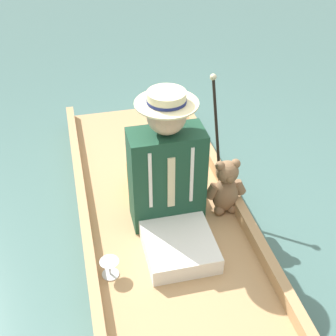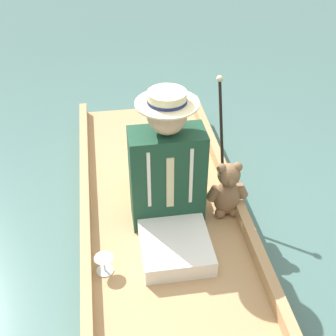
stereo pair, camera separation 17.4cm
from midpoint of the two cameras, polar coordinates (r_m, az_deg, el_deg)
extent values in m
plane|color=#476B66|center=(3.04, -1.70, -9.72)|extent=(16.00, 16.00, 0.00)
cube|color=tan|center=(2.99, -1.72, -8.83)|extent=(1.05, 3.22, 0.13)
cube|color=tan|center=(3.02, 7.50, -5.73)|extent=(0.06, 3.22, 0.09)
cube|color=tan|center=(2.89, -11.52, -8.68)|extent=(0.06, 3.22, 0.09)
cube|color=#B7933D|center=(3.21, -2.59, -1.55)|extent=(0.41, 0.29, 0.17)
cube|color=white|center=(2.78, -0.41, -9.62)|extent=(0.40, 0.43, 0.11)
cube|color=#19422D|center=(2.84, -1.91, -1.22)|extent=(0.45, 0.23, 0.65)
cube|color=beige|center=(2.72, -1.42, -1.88)|extent=(0.04, 0.01, 0.36)
cube|color=white|center=(2.73, 1.11, -0.96)|extent=(0.02, 0.01, 0.39)
cube|color=white|center=(2.69, -4.02, -1.69)|extent=(0.02, 0.01, 0.39)
sphere|color=tan|center=(2.60, -2.10, 6.44)|extent=(0.23, 0.23, 0.23)
cylinder|color=beige|center=(2.57, -2.13, 7.86)|extent=(0.36, 0.36, 0.01)
cylinder|color=beige|center=(2.55, -2.15, 8.60)|extent=(0.22, 0.22, 0.06)
cylinder|color=navy|center=(2.56, -2.14, 8.20)|extent=(0.22, 0.22, 0.02)
ellipsoid|color=#846042|center=(3.04, 5.36, -3.29)|extent=(0.17, 0.14, 0.25)
sphere|color=#846042|center=(2.93, 5.56, -0.50)|extent=(0.15, 0.15, 0.15)
sphere|color=brown|center=(2.89, 5.92, -1.39)|extent=(0.06, 0.06, 0.06)
sphere|color=#846042|center=(2.91, 6.57, 0.49)|extent=(0.06, 0.06, 0.06)
sphere|color=#846042|center=(2.88, 4.66, 0.22)|extent=(0.06, 0.06, 0.06)
cylinder|color=#846042|center=(3.04, 7.04, -2.38)|extent=(0.10, 0.06, 0.11)
cylinder|color=#846042|center=(2.99, 3.75, -2.89)|extent=(0.10, 0.06, 0.11)
sphere|color=#846042|center=(3.09, 6.27, -4.90)|extent=(0.07, 0.07, 0.07)
sphere|color=#846042|center=(3.06, 4.65, -5.17)|extent=(0.07, 0.07, 0.07)
cylinder|color=silver|center=(2.74, -8.87, -12.72)|extent=(0.10, 0.10, 0.01)
cylinder|color=silver|center=(2.72, -8.93, -12.31)|extent=(0.01, 0.01, 0.05)
cone|color=silver|center=(2.68, -9.03, -11.58)|extent=(0.11, 0.11, 0.05)
cylinder|color=black|center=(3.08, 4.43, 3.30)|extent=(0.02, 0.33, 0.77)
sphere|color=beige|center=(3.03, 3.88, 10.97)|extent=(0.04, 0.04, 0.04)
camera|label=1|loc=(0.09, -91.80, -1.32)|focal=50.00mm
camera|label=2|loc=(0.09, 88.20, 1.32)|focal=50.00mm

